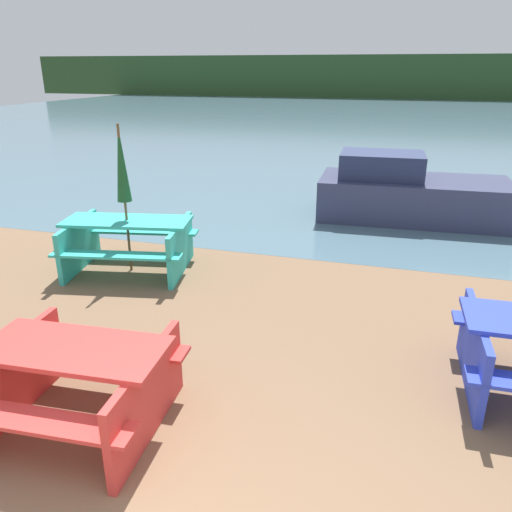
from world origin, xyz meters
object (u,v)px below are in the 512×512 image
(picnic_table_teal, at_px, (129,240))
(umbrella_darkgreen, at_px, (122,165))
(picnic_table_red, at_px, (77,378))
(boat, at_px, (408,193))

(picnic_table_teal, distance_m, umbrella_darkgreen, 1.12)
(umbrella_darkgreen, bearing_deg, picnic_table_teal, -116.57)
(picnic_table_red, bearing_deg, boat, 70.63)
(umbrella_darkgreen, bearing_deg, picnic_table_red, -66.89)
(picnic_table_red, xyz_separation_m, picnic_table_teal, (-1.39, 3.26, 0.03))
(picnic_table_red, xyz_separation_m, umbrella_darkgreen, (-1.39, 3.26, 1.15))
(umbrella_darkgreen, height_order, boat, umbrella_darkgreen)
(picnic_table_red, height_order, boat, boat)
(picnic_table_red, distance_m, picnic_table_teal, 3.54)
(picnic_table_teal, height_order, umbrella_darkgreen, umbrella_darkgreen)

